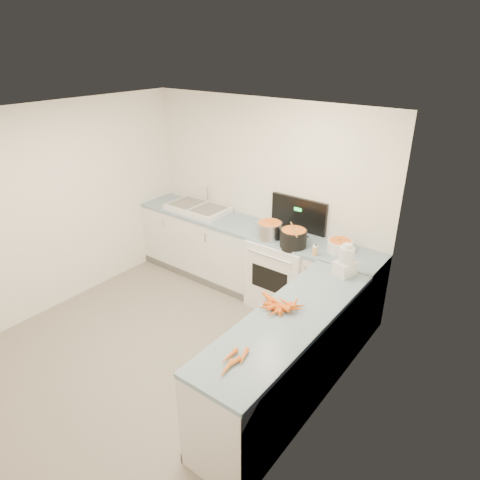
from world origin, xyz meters
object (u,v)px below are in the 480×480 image
Objects in this scene: stove at (284,271)px; food_processor at (346,262)px; extract_bottle at (316,251)px; spice_jar at (315,251)px; steel_pot at (270,231)px; black_pot at (293,239)px; mixing_bowl at (340,246)px; sink at (198,208)px.

stove is 1.21m from food_processor.
spice_jar is (-0.00, -0.01, -0.00)m from extract_bottle.
stove is at bearing 157.44° from spice_jar.
extract_bottle is at bearing -5.44° from steel_pot.
stove is at bearing 156.59° from food_processor.
black_pot is 0.53m from mixing_bowl.
stove is 3.98× the size of food_processor.
stove is 4.46× the size of steel_pot.
food_processor is at bearing -18.66° from black_pot.
stove is at bearing -0.62° from sink.
mixing_bowl is (0.48, 0.21, -0.03)m from black_pot.
sink reaches higher than black_pot.
steel_pot is at bearing -135.34° from stove.
black_pot is (1.65, -0.17, 0.05)m from sink.
food_processor is (2.41, -0.43, 0.11)m from sink.
spice_jar is at bearing -122.86° from mixing_bowl.
mixing_bowl is 0.55m from food_processor.
steel_pot is 1.13m from food_processor.
sink is 1.32m from steel_pot.
stove reaches higher than steel_pot.
sink is 2.77× the size of black_pot.
spice_jar is at bearing 155.63° from food_processor.
mixing_bowl reaches higher than extract_bottle.
extract_bottle is (0.65, -0.06, -0.04)m from steel_pot.
black_pot is at bearing 161.34° from food_processor.
black_pot is 3.04× the size of spice_jar.
sink is 2.45m from food_processor.
steel_pot is 2.96× the size of extract_bottle.
stove is 0.61m from black_pot.
food_processor reaches higher than sink.
spice_jar is at bearing -9.74° from black_pot.
extract_bottle is 0.30× the size of food_processor.
mixing_bowl is 0.81× the size of food_processor.
sink is at bearing 173.67° from extract_bottle.
steel_pot is at bearing -166.84° from mixing_bowl.
mixing_bowl reaches higher than spice_jar.
black_pot reaches higher than mixing_bowl.
extract_bottle is at bearing -6.33° from sink.
black_pot is at bearing -3.06° from steel_pot.
mixing_bowl is at bearing 120.81° from food_processor.
stove is at bearing 141.33° from black_pot.
stove reaches higher than spice_jar.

